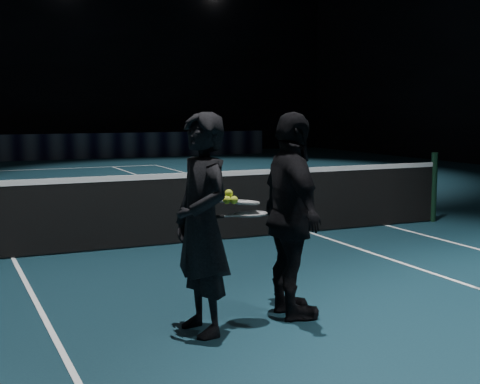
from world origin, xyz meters
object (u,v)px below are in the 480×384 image
object	(u,v)px
player_b	(292,216)
tennis_balls	(230,198)
racket_upper	(244,202)
player_a	(202,224)
racket_lower	(251,214)

from	to	relation	value
player_b	tennis_balls	bearing A→B (deg)	100.82
racket_upper	player_a	bearing A→B (deg)	-178.29
player_a	racket_lower	size ratio (longest dim) A/B	2.61
player_a	racket_upper	xyz separation A→B (m)	(0.40, 0.07, 0.15)
racket_lower	racket_upper	bearing A→B (deg)	141.34
racket_lower	racket_upper	world-z (taller)	racket_upper
racket_upper	player_b	bearing A→B (deg)	-9.08
player_b	racket_upper	bearing A→B (deg)	96.22
racket_lower	tennis_balls	bearing A→B (deg)	178.53
player_b	racket_lower	size ratio (longest dim) A/B	2.61
player_b	player_a	bearing A→B (deg)	101.30
racket_lower	racket_upper	distance (m)	0.12
player_a	tennis_balls	distance (m)	0.32
racket_lower	racket_upper	xyz separation A→B (m)	(-0.05, 0.04, 0.10)
player_a	player_b	distance (m)	0.85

